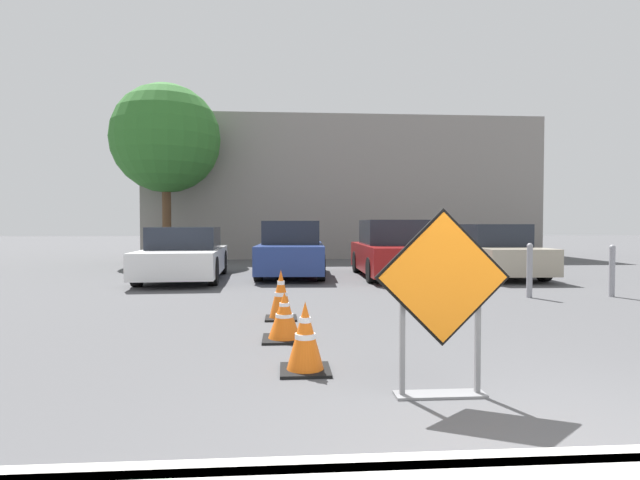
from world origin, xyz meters
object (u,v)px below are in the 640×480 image
object	(u,v)px
road_closed_sign	(442,293)
traffic_cone_third	(281,295)
parked_car_nearest	(185,255)
bollard_second	(612,269)
traffic_cone_nearest	(305,338)
traffic_cone_second	(284,317)
parked_car_fourth	(492,252)
parked_car_second	(291,251)
parked_car_third	(394,251)
bollard_nearest	(530,269)

from	to	relation	value
road_closed_sign	traffic_cone_third	bearing A→B (deg)	111.00
parked_car_nearest	bollard_second	world-z (taller)	parked_car_nearest
traffic_cone_nearest	traffic_cone_second	distance (m)	1.35
road_closed_sign	parked_car_nearest	world-z (taller)	road_closed_sign
road_closed_sign	traffic_cone_third	xyz separation A→B (m)	(-1.34, 3.50, -0.50)
parked_car_nearest	parked_car_fourth	distance (m)	8.29
traffic_cone_nearest	road_closed_sign	bearing A→B (deg)	-36.37
road_closed_sign	parked_car_fourth	xyz separation A→B (m)	(4.42, 9.36, -0.20)
road_closed_sign	parked_car_second	world-z (taller)	road_closed_sign
traffic_cone_second	parked_car_fourth	bearing A→B (deg)	51.65
road_closed_sign	parked_car_third	size ratio (longest dim) A/B	0.36
road_closed_sign	parked_car_third	world-z (taller)	road_closed_sign
parked_car_nearest	parked_car_third	size ratio (longest dim) A/B	1.04
road_closed_sign	parked_car_third	xyz separation A→B (m)	(1.66, 9.30, -0.16)
road_closed_sign	bollard_nearest	distance (m)	6.39
traffic_cone_nearest	parked_car_second	size ratio (longest dim) A/B	0.17
parked_car_nearest	bollard_nearest	distance (m)	8.21
traffic_cone_third	parked_car_nearest	distance (m)	6.13
bollard_second	bollard_nearest	bearing A→B (deg)	180.00
parked_car_nearest	parked_car_third	xyz separation A→B (m)	(5.52, 0.22, 0.07)
bollard_nearest	bollard_second	world-z (taller)	bollard_nearest
traffic_cone_second	bollard_second	xyz separation A→B (m)	(6.43, 3.22, 0.25)
parked_car_fourth	bollard_nearest	bearing A→B (deg)	77.70
parked_car_nearest	parked_car_fourth	xyz separation A→B (m)	(8.28, 0.28, 0.02)
traffic_cone_nearest	traffic_cone_third	bearing A→B (deg)	95.35
traffic_cone_nearest	bollard_second	world-z (taller)	bollard_second
traffic_cone_second	parked_car_fourth	xyz separation A→B (m)	(5.72, 7.22, 0.37)
parked_car_nearest	bollard_nearest	world-z (taller)	parked_car_nearest
traffic_cone_nearest	parked_car_third	world-z (taller)	parked_car_third
traffic_cone_nearest	traffic_cone_third	xyz separation A→B (m)	(-0.25, 2.69, 0.03)
traffic_cone_second	parked_car_second	world-z (taller)	parked_car_second
parked_car_nearest	traffic_cone_nearest	bearing A→B (deg)	106.00
traffic_cone_nearest	traffic_cone_second	xyz separation A→B (m)	(-0.20, 1.33, -0.04)
traffic_cone_second	parked_car_nearest	xyz separation A→B (m)	(-2.57, 6.94, 0.35)
parked_car_second	bollard_second	size ratio (longest dim) A/B	3.99
parked_car_third	parked_car_second	bearing A→B (deg)	-8.43
traffic_cone_third	parked_car_second	xyz separation A→B (m)	(0.25, 6.25, 0.33)
parked_car_second	traffic_cone_third	bearing A→B (deg)	90.43
parked_car_nearest	parked_car_third	distance (m)	5.53
traffic_cone_nearest	parked_car_third	bearing A→B (deg)	72.04
parked_car_third	bollard_nearest	world-z (taller)	parked_car_third
traffic_cone_second	parked_car_fourth	distance (m)	9.22
parked_car_second	parked_car_fourth	size ratio (longest dim) A/B	0.96
parked_car_fourth	bollard_second	bearing A→B (deg)	101.36
road_closed_sign	traffic_cone_third	world-z (taller)	road_closed_sign
parked_car_third	parked_car_fourth	xyz separation A→B (m)	(2.76, 0.06, -0.04)
traffic_cone_third	bollard_second	xyz separation A→B (m)	(6.48, 1.86, 0.18)
parked_car_second	parked_car_fourth	distance (m)	5.53
traffic_cone_second	parked_car_nearest	bearing A→B (deg)	110.29
parked_car_fourth	bollard_nearest	world-z (taller)	parked_car_fourth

